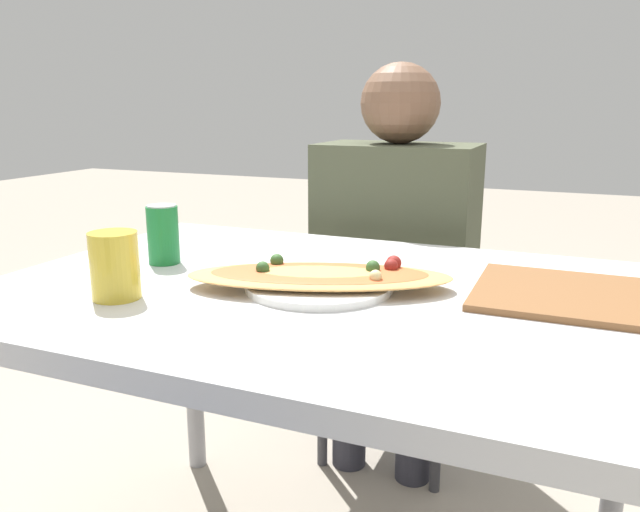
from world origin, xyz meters
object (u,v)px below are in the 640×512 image
object	(u,v)px
person_seated	(395,235)
pizza_main	(318,278)
soda_can	(163,234)
dining_table	(322,323)
drink_glass	(115,266)
chair_far_seated	(403,292)

from	to	relation	value
person_seated	pizza_main	bearing A→B (deg)	93.65
soda_can	dining_table	bearing A→B (deg)	-5.28
dining_table	soda_can	xyz separation A→B (m)	(-0.38, 0.03, 0.13)
person_seated	soda_can	world-z (taller)	person_seated
person_seated	pizza_main	distance (m)	0.66
drink_glass	pizza_main	bearing A→B (deg)	32.10
dining_table	pizza_main	distance (m)	0.09
dining_table	drink_glass	distance (m)	0.39
soda_can	drink_glass	size ratio (longest dim) A/B	1.06
soda_can	drink_glass	bearing A→B (deg)	-72.80
pizza_main	soda_can	size ratio (longest dim) A/B	4.18
person_seated	pizza_main	size ratio (longest dim) A/B	2.23
dining_table	drink_glass	bearing A→B (deg)	-146.64
dining_table	soda_can	world-z (taller)	soda_can
chair_far_seated	drink_glass	size ratio (longest dim) A/B	7.31
person_seated	drink_glass	size ratio (longest dim) A/B	9.88
chair_far_seated	person_seated	bearing A→B (deg)	90.00
soda_can	person_seated	bearing A→B (deg)	61.38
chair_far_seated	person_seated	distance (m)	0.23
chair_far_seated	drink_glass	bearing A→B (deg)	74.76
pizza_main	drink_glass	xyz separation A→B (m)	(-0.30, -0.19, 0.04)
chair_far_seated	pizza_main	size ratio (longest dim) A/B	1.65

